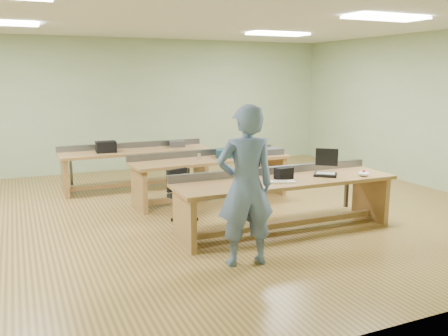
{
  "coord_description": "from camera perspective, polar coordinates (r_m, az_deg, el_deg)",
  "views": [
    {
      "loc": [
        -2.37,
        -6.9,
        2.19
      ],
      "look_at": [
        0.41,
        -0.6,
        0.83
      ],
      "focal_mm": 38.0,
      "sensor_mm": 36.0,
      "label": 1
    }
  ],
  "objects": [
    {
      "name": "drinks_can",
      "position": [
        8.13,
        -3.02,
        1.36
      ],
      "size": [
        0.07,
        0.07,
        0.11
      ],
      "primitive_type": "cylinder",
      "rotation": [
        0.0,
        0.0,
        -0.31
      ],
      "color": "silver",
      "rests_on": "workbench_mid"
    },
    {
      "name": "ceiling",
      "position": [
        7.35,
        -5.07,
        17.49
      ],
      "size": [
        10.0,
        10.0,
        0.0
      ],
      "primitive_type": "plane",
      "color": "silver",
      "rests_on": "wall_back"
    },
    {
      "name": "tray_back",
      "position": [
        9.63,
        -5.66,
        2.9
      ],
      "size": [
        0.33,
        0.27,
        0.12
      ],
      "primitive_type": "cube",
      "rotation": [
        0.0,
        0.0,
        -0.19
      ],
      "color": "#39383B",
      "rests_on": "workbench_back"
    },
    {
      "name": "floor",
      "position": [
        7.62,
        -4.68,
        -5.54
      ],
      "size": [
        10.0,
        10.0,
        0.0
      ],
      "primitive_type": "plane",
      "color": "olive",
      "rests_on": "ground"
    },
    {
      "name": "wall_right",
      "position": [
        10.12,
        23.15,
        6.4
      ],
      "size": [
        0.04,
        8.0,
        3.0
      ],
      "primitive_type": "cube",
      "color": "#A2BB8E",
      "rests_on": "floor"
    },
    {
      "name": "wall_front",
      "position": [
        3.81,
        15.15,
        0.4
      ],
      "size": [
        10.0,
        0.04,
        3.0
      ],
      "primitive_type": "cube",
      "color": "#A2BB8E",
      "rests_on": "floor"
    },
    {
      "name": "parts_bin_grey",
      "position": [
        8.75,
        5.7,
        2.03
      ],
      "size": [
        0.4,
        0.26,
        0.11
      ],
      "primitive_type": "cube",
      "rotation": [
        0.0,
        0.0,
        -0.01
      ],
      "color": "#39383B",
      "rests_on": "workbench_mid"
    },
    {
      "name": "trackball_mouse",
      "position": [
        7.11,
        16.46,
        -0.65
      ],
      "size": [
        0.19,
        0.21,
        0.07
      ],
      "primitive_type": "ellipsoid",
      "rotation": [
        0.0,
        0.0,
        0.31
      ],
      "color": "white",
      "rests_on": "workbench_front"
    },
    {
      "name": "workbench_back",
      "position": [
        9.38,
        -10.55,
        0.98
      ],
      "size": [
        2.88,
        0.78,
        0.86
      ],
      "rotation": [
        0.0,
        0.0,
        0.0
      ],
      "color": "#9C6D42",
      "rests_on": "floor"
    },
    {
      "name": "wall_back",
      "position": [
        11.18,
        -11.63,
        7.43
      ],
      "size": [
        10.0,
        0.04,
        3.0
      ],
      "primitive_type": "cube",
      "color": "#A2BB8E",
      "rests_on": "floor"
    },
    {
      "name": "storage_box_back",
      "position": [
        9.17,
        -14.01,
        2.48
      ],
      "size": [
        0.37,
        0.27,
        0.21
      ],
      "primitive_type": "cube",
      "rotation": [
        0.0,
        0.0,
        -0.03
      ],
      "color": "black",
      "rests_on": "workbench_back"
    },
    {
      "name": "task_chair",
      "position": [
        7.16,
        -4.98,
        -4.23
      ],
      "size": [
        0.54,
        0.54,
        0.79
      ],
      "rotation": [
        0.0,
        0.0,
        0.31
      ],
      "color": "black",
      "rests_on": "floor"
    },
    {
      "name": "fluor_panels",
      "position": [
        7.34,
        -5.07,
        17.26
      ],
      "size": [
        6.2,
        3.5,
        0.03
      ],
      "color": "white",
      "rests_on": "ceiling"
    },
    {
      "name": "camera_bag",
      "position": [
        6.68,
        7.19,
        -0.62
      ],
      "size": [
        0.25,
        0.18,
        0.16
      ],
      "primitive_type": "cube",
      "rotation": [
        0.0,
        0.0,
        0.11
      ],
      "color": "black",
      "rests_on": "workbench_front"
    },
    {
      "name": "mug",
      "position": [
        8.3,
        0.19,
        1.55
      ],
      "size": [
        0.16,
        0.16,
        0.1
      ],
      "primitive_type": "imported",
      "rotation": [
        0.0,
        0.0,
        -0.32
      ],
      "color": "#39383B",
      "rests_on": "workbench_mid"
    },
    {
      "name": "laptop_screen",
      "position": [
        7.08,
        12.26,
        1.3
      ],
      "size": [
        0.26,
        0.22,
        0.25
      ],
      "primitive_type": "cube",
      "rotation": [
        0.0,
        0.0,
        -0.69
      ],
      "color": "black",
      "rests_on": "laptop_base"
    },
    {
      "name": "parts_bin_teal",
      "position": [
        8.39,
        0.39,
        1.8
      ],
      "size": [
        0.46,
        0.4,
        0.14
      ],
      "primitive_type": "cube",
      "rotation": [
        0.0,
        0.0,
        -0.31
      ],
      "color": "#153745",
      "rests_on": "workbench_mid"
    },
    {
      "name": "workbench_front",
      "position": [
        6.75,
        7.25,
        -2.83
      ],
      "size": [
        3.21,
        0.89,
        0.86
      ],
      "rotation": [
        0.0,
        0.0,
        -0.01
      ],
      "color": "#9C6D42",
      "rests_on": "floor"
    },
    {
      "name": "keyboard",
      "position": [
        6.45,
        6.71,
        -1.67
      ],
      "size": [
        0.43,
        0.28,
        0.02
      ],
      "primitive_type": "cube",
      "rotation": [
        0.0,
        0.0,
        -0.37
      ],
      "color": "white",
      "rests_on": "workbench_front"
    },
    {
      "name": "workbench_mid",
      "position": [
        8.33,
        -1.61,
        -0.12
      ],
      "size": [
        2.88,
        0.93,
        0.86
      ],
      "rotation": [
        0.0,
        0.0,
        0.06
      ],
      "color": "#9C6D42",
      "rests_on": "floor"
    },
    {
      "name": "laptop_base",
      "position": [
        7.0,
        12.11,
        -0.78
      ],
      "size": [
        0.42,
        0.41,
        0.04
      ],
      "primitive_type": "cube",
      "rotation": [
        0.0,
        0.0,
        -0.69
      ],
      "color": "black",
      "rests_on": "workbench_front"
    },
    {
      "name": "person",
      "position": [
        5.41,
        2.62,
        -2.21
      ],
      "size": [
        0.74,
        0.54,
        1.87
      ],
      "primitive_type": "imported",
      "rotation": [
        0.0,
        0.0,
        3.0
      ],
      "color": "slate",
      "rests_on": "floor"
    }
  ]
}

